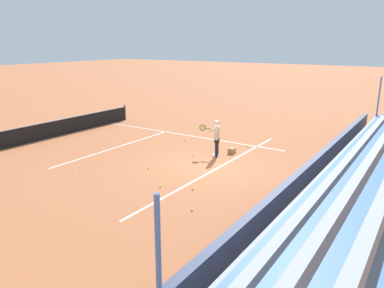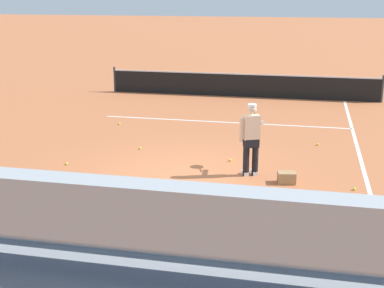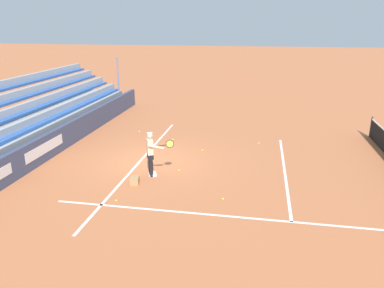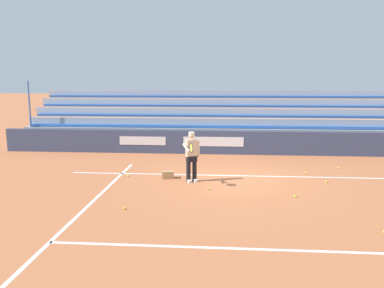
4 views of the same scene
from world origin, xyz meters
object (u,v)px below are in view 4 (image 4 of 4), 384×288
Objects in this scene: tennis_ball_stray_back at (209,189)px; tennis_ball_midcourt at (326,182)px; tennis_ball_near_player at (306,173)px; tennis_ball_toward_net at (339,168)px; tennis_player at (192,156)px; tennis_ball_on_baseline at (128,175)px; ball_box_cardboard at (168,175)px; tennis_ball_far_left at (295,196)px; tennis_ball_far_right at (125,208)px.

tennis_ball_midcourt is (-3.97, -1.18, 0.00)m from tennis_ball_stray_back.
tennis_ball_toward_net is (-1.47, -0.94, 0.00)m from tennis_ball_near_player.
tennis_player is 25.98× the size of tennis_ball_on_baseline.
ball_box_cardboard is at bearing -41.82° from tennis_ball_stray_back.
tennis_player reaches higher than tennis_ball_near_player.
tennis_ball_near_player is (-4.16, -1.40, -0.86)m from tennis_player.
tennis_player is at bearing 156.11° from ball_box_cardboard.
tennis_player is 1.42m from tennis_ball_stray_back.
tennis_ball_near_player is 1.74m from tennis_ball_toward_net.
tennis_ball_far_left is (-2.59, 0.54, 0.00)m from tennis_ball_stray_back.
tennis_player is 25.98× the size of tennis_ball_far_right.
ball_box_cardboard reaches higher than tennis_ball_near_player.
tennis_ball_on_baseline is at bearing -2.50° from tennis_ball_midcourt.
tennis_ball_near_player is at bearing -168.61° from ball_box_cardboard.
ball_box_cardboard is 5.46m from tennis_ball_midcourt.
tennis_player is at bearing 18.57° from tennis_ball_near_player.
tennis_ball_midcourt is (-1.38, -1.72, 0.00)m from tennis_ball_far_left.
tennis_ball_far_left and tennis_ball_on_baseline have the same top height.
tennis_ball_midcourt is at bearing -177.11° from tennis_player.
ball_box_cardboard is 6.06× the size of tennis_ball_on_baseline.
tennis_ball_stray_back is 1.00× the size of tennis_ball_toward_net.
tennis_ball_toward_net is at bearing -167.25° from tennis_ball_on_baseline.
tennis_ball_far_right is 7.19m from tennis_ball_near_player.
ball_box_cardboard is at bearing 174.20° from tennis_ball_on_baseline.
tennis_ball_far_right is (0.72, 3.31, -0.10)m from ball_box_cardboard.
tennis_player is at bearing -56.85° from tennis_ball_stray_back.
ball_box_cardboard is 5.14m from tennis_ball_near_player.
ball_box_cardboard is at bearing -24.68° from tennis_ball_far_left.
tennis_ball_on_baseline is (5.55, -2.02, 0.00)m from tennis_ball_far_left.
tennis_ball_midcourt is 2.35m from tennis_ball_toward_net.
tennis_ball_toward_net is at bearing -146.76° from tennis_ball_stray_back.
tennis_ball_near_player and tennis_ball_toward_net have the same top height.
tennis_ball_far_right is at bearing 77.76° from ball_box_cardboard.
tennis_ball_toward_net is at bearing -116.35° from tennis_ball_midcourt.
tennis_ball_on_baseline is (1.48, -0.15, -0.10)m from ball_box_cardboard.
tennis_ball_toward_net is at bearing -147.34° from tennis_ball_near_player.
tennis_ball_far_left and tennis_ball_midcourt have the same top height.
tennis_player is 3.64m from tennis_ball_far_left.
tennis_player reaches higher than tennis_ball_stray_back.
tennis_player is 25.98× the size of tennis_ball_toward_net.
tennis_ball_on_baseline is at bearing -5.80° from ball_box_cardboard.
tennis_ball_stray_back is 1.00× the size of tennis_ball_midcourt.
tennis_ball_near_player is 1.00× the size of tennis_ball_on_baseline.
tennis_ball_midcourt is 6.94m from tennis_ball_on_baseline.
tennis_ball_stray_back is at bearing 16.52° from tennis_ball_midcourt.
tennis_ball_far_left is at bearing 155.10° from tennis_player.
tennis_player is 1.22m from ball_box_cardboard.
tennis_ball_toward_net is at bearing -157.44° from tennis_player.
tennis_ball_far_left is 1.00× the size of tennis_ball_midcourt.
tennis_ball_stray_back is 2.96m from tennis_ball_far_right.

